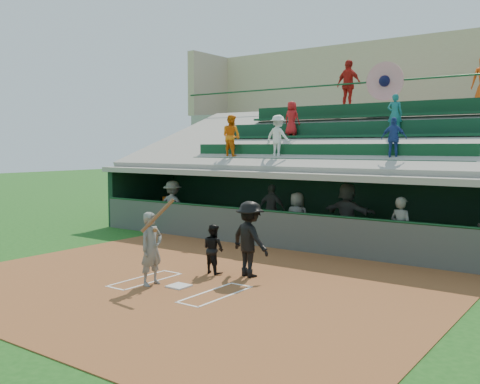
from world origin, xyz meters
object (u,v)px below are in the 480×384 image
Objects in this scene: home_plate at (179,286)px; batter_at_plate at (151,248)px; catcher at (213,249)px; water_cooler at (168,202)px; white_table at (170,217)px.

home_plate is 0.22× the size of batter_at_plate.
catcher reaches higher than home_plate.
batter_at_plate is 4.67× the size of water_cooler.
white_table is 0.57m from water_cooler.
catcher is at bearing -49.07° from white_table.
water_cooler reaches higher than home_plate.
water_cooler is at bearing 134.78° from home_plate.
batter_at_plate is at bearing -49.08° from water_cooler.
catcher is at bearing -38.72° from water_cooler.
home_plate is 1.54m from catcher.
white_table is (-6.15, 6.31, 0.36)m from home_plate.
home_plate is 8.82m from white_table.
white_table reaches higher than home_plate.
batter_at_plate is 1.71m from catcher.
water_cooler is at bearing 130.92° from batter_at_plate.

